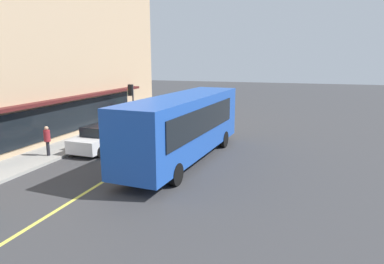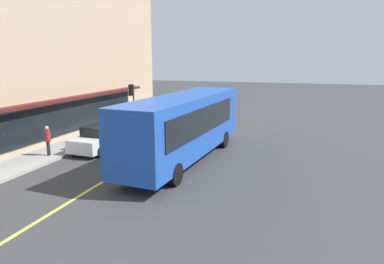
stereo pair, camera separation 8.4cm
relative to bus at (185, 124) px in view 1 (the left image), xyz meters
name	(u,v)px [view 1 (the left image)]	position (x,y,z in m)	size (l,w,h in m)	color
ground	(160,147)	(2.29, 2.40, -1.99)	(120.00, 120.00, 0.00)	#38383A
sidewalk	(87,139)	(2.29, 7.75, -1.91)	(80.00, 2.49, 0.15)	#9E9B93
lane_centre_stripe	(160,147)	(2.29, 2.40, -1.98)	(36.00, 0.16, 0.01)	#D8D14C
bus	(185,124)	(0.00, 0.00, 0.00)	(11.29, 3.36, 3.50)	#1E4CAD
traffic_light	(131,95)	(7.90, 7.26, 0.55)	(0.30, 0.52, 3.20)	#2D2D33
car_white	(102,138)	(0.55, 5.43, -1.24)	(4.37, 2.01, 1.52)	white
car_maroon	(182,107)	(14.59, 5.27, -1.24)	(4.35, 1.97, 1.52)	maroon
pedestrian_by_curb	(158,104)	(12.48, 6.96, -0.75)	(0.34, 0.34, 1.80)	black
pedestrian_near_storefront	(47,138)	(-1.89, 7.29, -0.85)	(0.34, 0.34, 1.64)	black
pedestrian_mid_block	(124,111)	(8.02, 8.05, -0.86)	(0.34, 0.34, 1.64)	black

